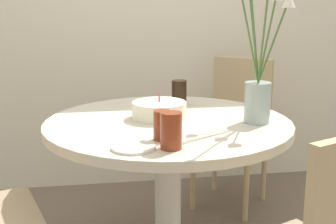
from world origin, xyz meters
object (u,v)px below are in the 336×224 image
object	(u,v)px
chair_right_flank	(235,123)
side_plate	(134,148)
birthday_cake	(159,110)
drink_glass_1	(179,93)
drink_glass_0	(171,131)
flower_vase	(259,74)
drink_glass_2	(162,125)

from	to	relation	value
chair_right_flank	side_plate	world-z (taller)	chair_right_flank
chair_right_flank	birthday_cake	distance (m)	0.90
side_plate	drink_glass_1	bearing A→B (deg)	66.81
birthday_cake	side_plate	size ratio (longest dim) A/B	1.52
birthday_cake	drink_glass_0	world-z (taller)	drink_glass_0
flower_vase	chair_right_flank	bearing A→B (deg)	79.04
chair_right_flank	drink_glass_0	world-z (taller)	chair_right_flank
birthday_cake	drink_glass_0	xyz separation A→B (m)	(-0.02, -0.45, 0.03)
drink_glass_1	birthday_cake	bearing A→B (deg)	-118.42
chair_right_flank	drink_glass_0	xyz separation A→B (m)	(-0.59, -1.10, 0.28)
chair_right_flank	flower_vase	xyz separation A→B (m)	(-0.15, -0.80, 0.44)
side_plate	chair_right_flank	bearing A→B (deg)	56.08
drink_glass_0	drink_glass_2	distance (m)	0.12
drink_glass_2	drink_glass_1	bearing A→B (deg)	73.50
flower_vase	drink_glass_2	distance (m)	0.52
chair_right_flank	drink_glass_1	world-z (taller)	chair_right_flank
chair_right_flank	birthday_cake	world-z (taller)	chair_right_flank
side_plate	drink_glass_0	size ratio (longest dim) A/B	1.20
drink_glass_1	drink_glass_2	xyz separation A→B (m)	(-0.18, -0.60, -0.01)
birthday_cake	side_plate	world-z (taller)	birthday_cake
drink_glass_1	chair_right_flank	bearing A→B (deg)	42.04
flower_vase	drink_glass_2	world-z (taller)	flower_vase
chair_right_flank	drink_glass_0	size ratio (longest dim) A/B	6.65
chair_right_flank	drink_glass_2	xyz separation A→B (m)	(-0.61, -0.99, 0.28)
side_plate	drink_glass_2	world-z (taller)	drink_glass_2
chair_right_flank	birthday_cake	size ratio (longest dim) A/B	3.64
flower_vase	side_plate	bearing A→B (deg)	-153.52
side_plate	drink_glass_0	xyz separation A→B (m)	(0.14, -0.02, 0.06)
chair_right_flank	drink_glass_0	bearing A→B (deg)	-80.60
birthday_cake	side_plate	xyz separation A→B (m)	(-0.16, -0.43, -0.03)
flower_vase	drink_glass_1	world-z (taller)	flower_vase
drink_glass_2	side_plate	bearing A→B (deg)	-141.56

